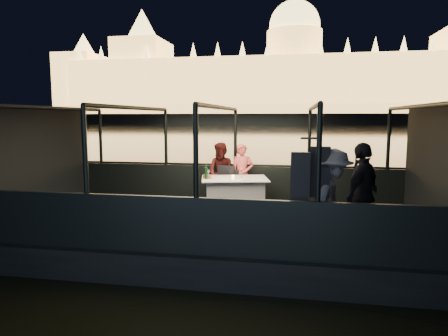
% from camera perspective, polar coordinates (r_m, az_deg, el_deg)
% --- Properties ---
extents(river_water, '(500.00, 500.00, 0.00)m').
position_cam_1_polar(river_water, '(87.84, 9.23, 5.46)').
color(river_water, black).
rests_on(river_water, ground).
extents(boat_hull, '(8.60, 4.40, 1.00)m').
position_cam_1_polar(boat_hull, '(8.34, -0.49, -10.97)').
color(boat_hull, black).
rests_on(boat_hull, river_water).
extents(boat_deck, '(8.00, 4.00, 0.04)m').
position_cam_1_polar(boat_deck, '(8.21, -0.50, -7.78)').
color(boat_deck, black).
rests_on(boat_deck, boat_hull).
extents(gunwale_port, '(8.00, 0.08, 0.90)m').
position_cam_1_polar(gunwale_port, '(10.03, 1.61, -2.26)').
color(gunwale_port, black).
rests_on(gunwale_port, boat_deck).
extents(gunwale_starboard, '(8.00, 0.08, 0.90)m').
position_cam_1_polar(gunwale_starboard, '(6.20, -3.96, -8.29)').
color(gunwale_starboard, black).
rests_on(gunwale_starboard, boat_deck).
extents(cabin_glass_port, '(8.00, 0.02, 1.40)m').
position_cam_1_polar(cabin_glass_port, '(9.91, 1.64, 4.31)').
color(cabin_glass_port, '#99B2B2').
rests_on(cabin_glass_port, gunwale_port).
extents(cabin_glass_starboard, '(8.00, 0.02, 1.40)m').
position_cam_1_polar(cabin_glass_starboard, '(5.99, -4.05, 2.37)').
color(cabin_glass_starboard, '#99B2B2').
rests_on(cabin_glass_starboard, gunwale_starboard).
extents(cabin_roof_glass, '(8.00, 4.00, 0.02)m').
position_cam_1_polar(cabin_roof_glass, '(7.93, -0.52, 8.64)').
color(cabin_roof_glass, '#99B2B2').
rests_on(cabin_roof_glass, boat_deck).
extents(end_wall_fore, '(0.02, 4.00, 2.30)m').
position_cam_1_polar(end_wall_fore, '(9.56, -24.78, 0.83)').
color(end_wall_fore, black).
rests_on(end_wall_fore, boat_deck).
extents(end_wall_aft, '(0.02, 4.00, 2.30)m').
position_cam_1_polar(end_wall_aft, '(8.25, 27.97, -0.27)').
color(end_wall_aft, black).
rests_on(end_wall_aft, boat_deck).
extents(canopy_ribs, '(8.00, 4.00, 2.30)m').
position_cam_1_polar(canopy_ribs, '(7.98, -0.51, 0.36)').
color(canopy_ribs, black).
rests_on(canopy_ribs, boat_deck).
extents(embankment, '(400.00, 140.00, 6.00)m').
position_cam_1_polar(embankment, '(217.80, 9.84, 6.72)').
color(embankment, '#423D33').
rests_on(embankment, ground).
extents(parliament_building, '(220.00, 32.00, 60.00)m').
position_cam_1_polar(parliament_building, '(184.69, 9.95, 15.36)').
color(parliament_building, '#F2D18C').
rests_on(parliament_building, embankment).
extents(dining_table_central, '(1.65, 1.34, 0.77)m').
position_cam_1_polar(dining_table_central, '(8.94, 1.52, -3.87)').
color(dining_table_central, white).
rests_on(dining_table_central, boat_deck).
extents(chair_port_left, '(0.57, 0.57, 0.95)m').
position_cam_1_polar(chair_port_left, '(9.41, 0.09, -2.90)').
color(chair_port_left, black).
rests_on(chair_port_left, boat_deck).
extents(chair_port_right, '(0.53, 0.53, 0.86)m').
position_cam_1_polar(chair_port_right, '(9.38, 1.64, -2.93)').
color(chair_port_right, black).
rests_on(chair_port_right, boat_deck).
extents(coat_stand, '(0.60, 0.52, 1.85)m').
position_cam_1_polar(coat_stand, '(6.23, 11.89, -4.09)').
color(coat_stand, black).
rests_on(coat_stand, boat_deck).
extents(person_woman_coral, '(0.58, 0.43, 1.48)m').
position_cam_1_polar(person_woman_coral, '(9.57, 2.61, -0.92)').
color(person_woman_coral, '#EA5955').
rests_on(person_woman_coral, boat_deck).
extents(person_man_maroon, '(0.83, 0.70, 1.50)m').
position_cam_1_polar(person_man_maroon, '(9.68, -0.31, -0.82)').
color(person_man_maroon, '#3C1211').
rests_on(person_man_maroon, boat_deck).
extents(passenger_stripe, '(0.86, 1.18, 1.64)m').
position_cam_1_polar(passenger_stripe, '(6.43, 15.18, -4.30)').
color(passenger_stripe, silver).
rests_on(passenger_stripe, boat_deck).
extents(passenger_dark, '(0.90, 1.08, 1.72)m').
position_cam_1_polar(passenger_dark, '(6.88, 19.12, -3.69)').
color(passenger_dark, black).
rests_on(passenger_dark, boat_deck).
extents(wine_bottle, '(0.08, 0.08, 0.31)m').
position_cam_1_polar(wine_bottle, '(8.75, -2.57, -0.59)').
color(wine_bottle, '#123317').
rests_on(wine_bottle, dining_table_central).
extents(bread_basket, '(0.21, 0.21, 0.07)m').
position_cam_1_polar(bread_basket, '(8.85, -2.45, -1.23)').
color(bread_basket, brown).
rests_on(bread_basket, dining_table_central).
extents(amber_candle, '(0.08, 0.08, 0.09)m').
position_cam_1_polar(amber_candle, '(8.70, 1.31, -1.37)').
color(amber_candle, gold).
rests_on(amber_candle, dining_table_central).
extents(plate_near, '(0.33, 0.33, 0.02)m').
position_cam_1_polar(plate_near, '(8.62, 3.08, -1.68)').
color(plate_near, silver).
rests_on(plate_near, dining_table_central).
extents(plate_far, '(0.28, 0.28, 0.02)m').
position_cam_1_polar(plate_far, '(9.02, -0.98, -1.26)').
color(plate_far, silver).
rests_on(plate_far, dining_table_central).
extents(wine_glass_white, '(0.08, 0.08, 0.20)m').
position_cam_1_polar(wine_glass_white, '(8.75, -2.24, -0.95)').
color(wine_glass_white, silver).
rests_on(wine_glass_white, dining_table_central).
extents(wine_glass_red, '(0.07, 0.07, 0.20)m').
position_cam_1_polar(wine_glass_red, '(8.94, 2.52, -0.78)').
color(wine_glass_red, silver).
rests_on(wine_glass_red, dining_table_central).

